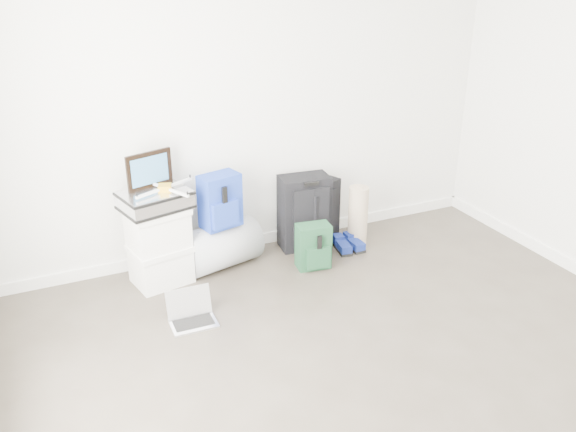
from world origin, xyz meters
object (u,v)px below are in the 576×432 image
briefcase (155,200)px  duffel_bag (221,245)px  large_suitcase (305,212)px  carry_on (318,213)px  boxes_stack (159,246)px  laptop (192,314)px

briefcase → duffel_bag: size_ratio=0.80×
duffel_bag → large_suitcase: 0.81m
carry_on → boxes_stack: bearing=159.3°
boxes_stack → carry_on: size_ratio=1.08×
briefcase → duffel_bag: bearing=-8.5°
laptop → carry_on: bearing=29.8°
boxes_stack → duffel_bag: 0.55m
briefcase → large_suitcase: 1.39m
large_suitcase → carry_on: 0.15m
boxes_stack → duffel_bag: size_ratio=1.03×
duffel_bag → briefcase: bearing=171.6°
duffel_bag → carry_on: carry_on is taller
carry_on → laptop: 1.64m
duffel_bag → laptop: size_ratio=1.87×
boxes_stack → duffel_bag: boxes_stack is taller
carry_on → laptop: bearing=-176.5°
boxes_stack → laptop: boxes_stack is taller
carry_on → briefcase: bearing=159.3°
boxes_stack → large_suitcase: bearing=-7.2°
briefcase → laptop: bearing=-99.0°
briefcase → large_suitcase: size_ratio=0.74×
carry_on → laptop: size_ratio=1.80×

